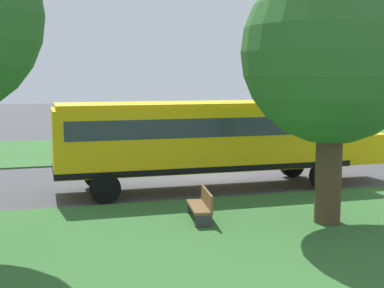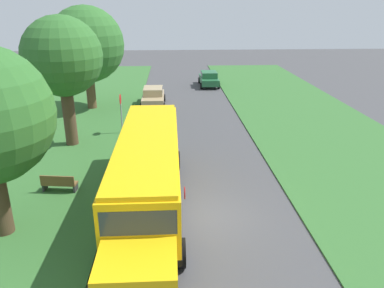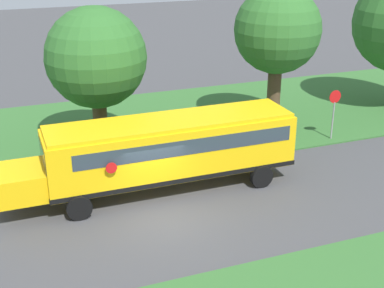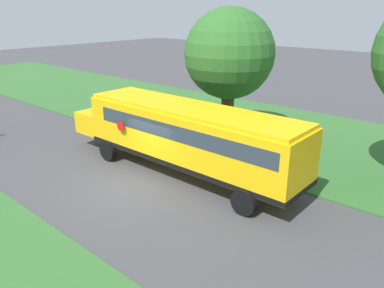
# 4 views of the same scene
# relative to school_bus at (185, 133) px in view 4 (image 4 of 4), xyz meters

# --- Properties ---
(ground_plane) EXTENTS (120.00, 120.00, 0.00)m
(ground_plane) POSITION_rel_school_bus_xyz_m (2.26, -0.84, -1.92)
(ground_plane) COLOR #424244
(grass_verge) EXTENTS (12.00, 80.00, 0.08)m
(grass_verge) POSITION_rel_school_bus_xyz_m (-7.74, -0.84, -1.88)
(grass_verge) COLOR #33662D
(grass_verge) RESTS_ON ground
(school_bus) EXTENTS (2.84, 12.42, 3.16)m
(school_bus) POSITION_rel_school_bus_xyz_m (0.00, 0.00, 0.00)
(school_bus) COLOR yellow
(school_bus) RESTS_ON ground
(oak_tree_beside_bus) EXTENTS (4.90, 4.90, 7.17)m
(oak_tree_beside_bus) POSITION_rel_school_bus_xyz_m (-5.37, -1.74, 2.80)
(oak_tree_beside_bus) COLOR #4C3826
(oak_tree_beside_bus) RESTS_ON ground
(park_bench) EXTENTS (1.65, 0.70, 0.92)m
(park_bench) POSITION_rel_school_bus_xyz_m (-4.27, 1.63, -1.45)
(park_bench) COLOR brown
(park_bench) RESTS_ON ground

